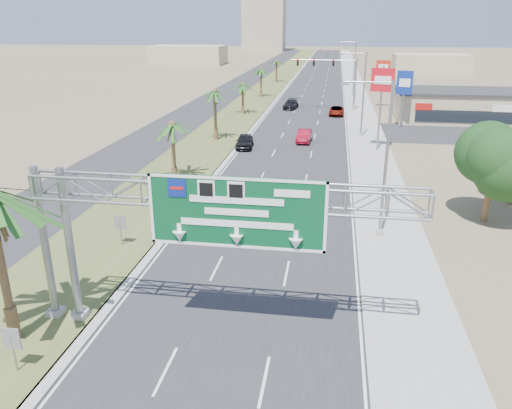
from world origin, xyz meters
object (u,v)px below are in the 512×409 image
at_px(pole_sign_red_near, 382,85).
at_px(pole_sign_blue, 404,85).
at_px(signal_mast, 342,79).
at_px(sign_gantry, 201,206).
at_px(car_right_lane, 336,111).
at_px(store_building, 461,106).
at_px(car_left_lane, 244,141).
at_px(car_far, 291,104).
at_px(car_mid_lane, 304,136).
at_px(pole_sign_red_far, 383,70).

height_order(pole_sign_red_near, pole_sign_blue, pole_sign_red_near).
distance_m(signal_mast, pole_sign_red_near, 26.56).
xyz_separation_m(sign_gantry, car_right_lane, (5.61, 57.53, -5.41)).
relative_size(signal_mast, car_right_lane, 2.21).
bearing_deg(pole_sign_blue, car_right_lane, 135.96).
bearing_deg(store_building, sign_gantry, -112.36).
bearing_deg(car_left_lane, car_far, 79.50).
distance_m(store_building, car_mid_lane, 27.25).
relative_size(car_mid_lane, car_far, 0.89).
height_order(pole_sign_red_near, pole_sign_red_far, pole_sign_red_near).
height_order(sign_gantry, car_right_lane, sign_gantry).
bearing_deg(signal_mast, sign_gantry, -95.74).
height_order(store_building, car_right_lane, store_building).
relative_size(signal_mast, pole_sign_red_near, 1.15).
xyz_separation_m(signal_mast, pole_sign_blue, (7.83, -12.69, 0.72)).
xyz_separation_m(signal_mast, car_left_lane, (-10.67, -27.13, -4.09)).
bearing_deg(pole_sign_blue, pole_sign_red_far, 94.91).
xyz_separation_m(car_left_lane, car_mid_lane, (6.37, 4.00, -0.04)).
bearing_deg(car_right_lane, store_building, -3.26).
bearing_deg(sign_gantry, pole_sign_blue, 74.10).
relative_size(car_left_lane, car_right_lane, 0.95).
bearing_deg(car_right_lane, pole_sign_red_near, -76.89).
bearing_deg(pole_sign_red_far, car_right_lane, -130.34).
bearing_deg(store_building, pole_sign_blue, -143.27).
bearing_deg(pole_sign_blue, car_mid_lane, -139.28).
height_order(store_building, pole_sign_red_far, pole_sign_red_far).
xyz_separation_m(car_mid_lane, pole_sign_blue, (12.13, 10.44, 4.84)).
relative_size(sign_gantry, store_building, 0.93).
height_order(signal_mast, car_far, signal_mast).
bearing_deg(car_left_lane, car_mid_lane, 27.26).
xyz_separation_m(car_mid_lane, pole_sign_red_far, (10.72, 26.90, 5.34)).
bearing_deg(car_right_lane, pole_sign_blue, -42.53).
relative_size(sign_gantry, car_right_lane, 3.60).
relative_size(store_building, pole_sign_blue, 2.38).
distance_m(car_left_lane, car_far, 27.83).
distance_m(pole_sign_red_near, pole_sign_red_far, 30.09).
bearing_deg(car_far, pole_sign_red_far, 17.82).
relative_size(signal_mast, store_building, 0.57).
distance_m(car_mid_lane, pole_sign_red_near, 10.74).
xyz_separation_m(car_left_lane, car_right_lane, (10.05, 22.62, -0.11)).
relative_size(signal_mast, car_far, 2.10).
height_order(car_left_lane, pole_sign_red_near, pole_sign_red_near).
bearing_deg(signal_mast, pole_sign_red_far, 30.44).
xyz_separation_m(car_left_lane, pole_sign_blue, (18.50, 14.44, 4.81)).
distance_m(car_far, pole_sign_red_far, 15.66).
xyz_separation_m(car_far, pole_sign_red_near, (11.78, -26.76, 6.32)).
relative_size(store_building, car_far, 3.67).
distance_m(car_left_lane, pole_sign_red_near, 15.83).
bearing_deg(signal_mast, car_right_lane, -97.86).
xyz_separation_m(car_right_lane, car_far, (-7.33, 5.08, 0.07)).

